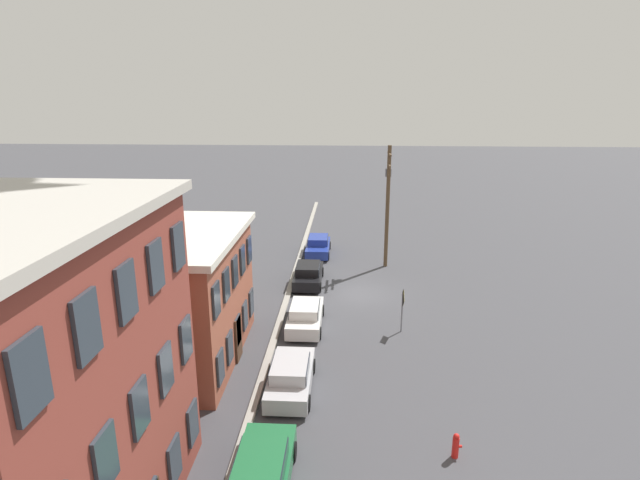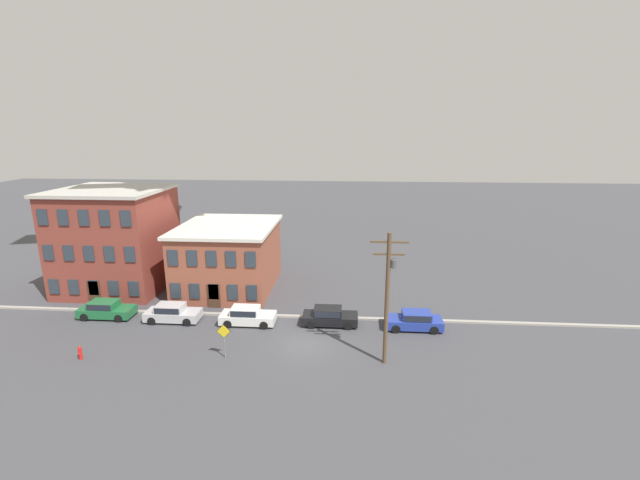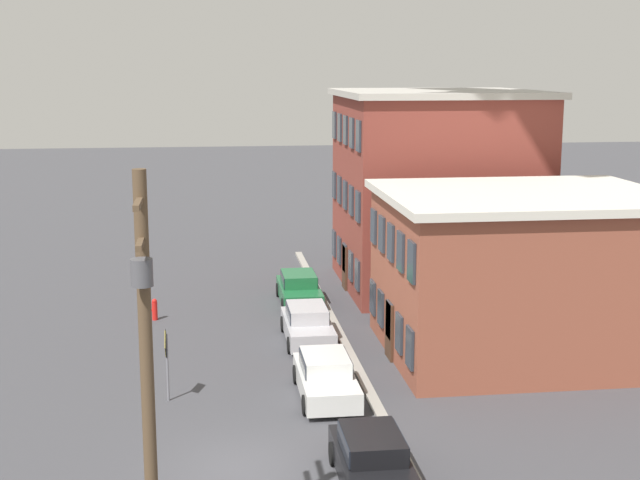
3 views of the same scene
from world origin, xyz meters
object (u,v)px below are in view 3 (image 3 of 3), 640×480
object	(u,v)px
car_green	(299,288)
fire_hydrant	(155,309)
car_white	(326,375)
caution_sign	(166,353)
car_silver	(307,323)
utility_pole	(146,362)
car_black	(373,459)

from	to	relation	value
car_green	fire_hydrant	distance (m)	6.88
car_white	caution_sign	distance (m)	5.37
car_green	car_silver	distance (m)	5.81
car_silver	caution_sign	world-z (taller)	caution_sign
utility_pole	car_green	bearing A→B (deg)	166.31
caution_sign	car_black	bearing A→B (deg)	39.31
car_silver	utility_pole	bearing A→B (deg)	-17.27
car_white	fire_hydrant	xyz separation A→B (m)	(-10.08, -6.21, -0.27)
car_white	caution_sign	size ratio (longest dim) A/B	1.77
car_silver	car_black	size ratio (longest dim) A/B	1.00
caution_sign	utility_pole	world-z (taller)	utility_pole
caution_sign	utility_pole	xyz separation A→B (m)	(10.94, 0.13, 3.41)
car_white	caution_sign	world-z (taller)	caution_sign
car_silver	car_black	xyz separation A→B (m)	(12.84, 0.26, 0.00)
car_green	caution_sign	bearing A→B (deg)	-25.71
car_green	car_black	distance (m)	18.64
caution_sign	car_silver	bearing A→B (deg)	137.86
car_green	car_black	size ratio (longest dim) A/B	1.00
car_green	fire_hydrant	world-z (taller)	car_green
car_silver	fire_hydrant	world-z (taller)	car_silver
car_silver	car_green	bearing A→B (deg)	177.27
car_green	car_white	world-z (taller)	same
car_white	car_black	size ratio (longest dim) A/B	1.00
car_black	utility_pole	distance (m)	8.09
car_green	utility_pole	xyz separation A→B (m)	(22.69, -5.53, 4.32)
car_black	fire_hydrant	distance (m)	17.93
car_silver	fire_hydrant	distance (m)	7.39
car_white	utility_pole	xyz separation A→B (m)	(10.65, -5.15, 4.32)
caution_sign	fire_hydrant	size ratio (longest dim) A/B	2.58
car_black	car_white	bearing A→B (deg)	-176.87
car_green	utility_pole	size ratio (longest dim) A/B	0.49
car_white	car_silver	bearing A→B (deg)	179.07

